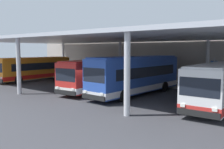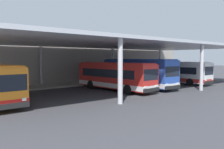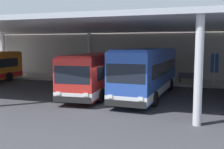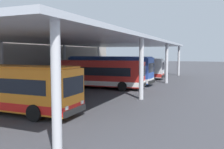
{
  "view_description": "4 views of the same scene",
  "coord_description": "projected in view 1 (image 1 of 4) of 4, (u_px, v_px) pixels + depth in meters",
  "views": [
    {
      "loc": [
        14.87,
        -15.07,
        4.16
      ],
      "look_at": [
        -0.04,
        3.85,
        1.74
      ],
      "focal_mm": 39.35,
      "sensor_mm": 36.0,
      "label": 1
    },
    {
      "loc": [
        -18.24,
        -16.24,
        3.66
      ],
      "look_at": [
        -3.24,
        2.13,
        1.98
      ],
      "focal_mm": 36.8,
      "sensor_mm": 36.0,
      "label": 2
    },
    {
      "loc": [
        6.12,
        -15.54,
        3.84
      ],
      "look_at": [
        -0.44,
        4.6,
        1.48
      ],
      "focal_mm": 42.4,
      "sensor_mm": 36.0,
      "label": 3
    },
    {
      "loc": [
        -26.43,
        -8.18,
        3.98
      ],
      "look_at": [
        -0.37,
        2.64,
        1.52
      ],
      "focal_mm": 39.04,
      "sensor_mm": 36.0,
      "label": 4
    }
  ],
  "objects": [
    {
      "name": "ground_plane",
      "position": [
        85.0,
        98.0,
        21.35
      ],
      "size": [
        200.0,
        200.0,
        0.0
      ],
      "primitive_type": "plane",
      "color": "#3D3D42"
    },
    {
      "name": "platform_kerb",
      "position": [
        151.0,
        83.0,
        30.52
      ],
      "size": [
        42.0,
        4.5,
        0.18
      ],
      "primitive_type": "cube",
      "color": "#A39E93",
      "rests_on": "ground"
    },
    {
      "name": "station_building_facade",
      "position": [
        164.0,
        57.0,
        32.74
      ],
      "size": [
        48.0,
        1.6,
        6.58
      ],
      "primitive_type": "cube",
      "color": "#ADA399",
      "rests_on": "ground"
    },
    {
      "name": "canopy_shelter",
      "position": [
        122.0,
        39.0,
        25.12
      ],
      "size": [
        40.0,
        17.0,
        5.55
      ],
      "color": "silver",
      "rests_on": "ground"
    },
    {
      "name": "bus_nearest_bay",
      "position": [
        35.0,
        68.0,
        33.47
      ],
      "size": [
        2.8,
        10.55,
        3.17
      ],
      "color": "orange",
      "rests_on": "ground"
    },
    {
      "name": "bus_second_bay",
      "position": [
        102.0,
        74.0,
        25.11
      ],
      "size": [
        3.24,
        10.68,
        3.17
      ],
      "color": "red",
      "rests_on": "ground"
    },
    {
      "name": "bus_middle_bay",
      "position": [
        137.0,
        75.0,
        22.87
      ],
      "size": [
        3.13,
        11.45,
        3.57
      ],
      "color": "#284CA8",
      "rests_on": "ground"
    },
    {
      "name": "bus_far_bay",
      "position": [
        221.0,
        84.0,
        18.04
      ],
      "size": [
        2.92,
        10.59,
        3.17
      ],
      "color": "white",
      "rests_on": "ground"
    },
    {
      "name": "bench_waiting",
      "position": [
        193.0,
        81.0,
        27.33
      ],
      "size": [
        1.8,
        0.45,
        0.92
      ],
      "color": "#4C515B",
      "rests_on": "platform_kerb"
    },
    {
      "name": "banner_sign",
      "position": [
        214.0,
        71.0,
        25.01
      ],
      "size": [
        0.7,
        0.12,
        3.2
      ],
      "color": "#B2B2B7",
      "rests_on": "platform_kerb"
    }
  ]
}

